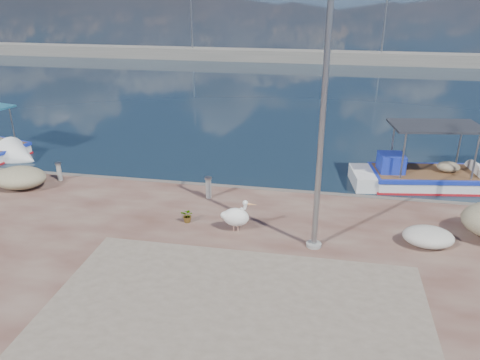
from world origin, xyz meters
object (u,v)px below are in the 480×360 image
at_px(pelican, 236,217).
at_px(bollard_near, 208,187).
at_px(lamp_post, 321,138).
at_px(boat_right, 426,180).

xyz_separation_m(pelican, bollard_near, (-1.45, 2.24, -0.07)).
bearing_deg(bollard_near, pelican, -57.14).
bearing_deg(bollard_near, lamp_post, -35.10).
relative_size(boat_right, lamp_post, 0.92).
bearing_deg(pelican, boat_right, 38.87).
xyz_separation_m(boat_right, pelican, (-6.68, -6.05, 0.77)).
height_order(pelican, bollard_near, pelican).
xyz_separation_m(pelican, lamp_post, (2.40, -0.46, 2.80)).
distance_m(boat_right, lamp_post, 8.57).
bearing_deg(pelican, bollard_near, 119.53).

